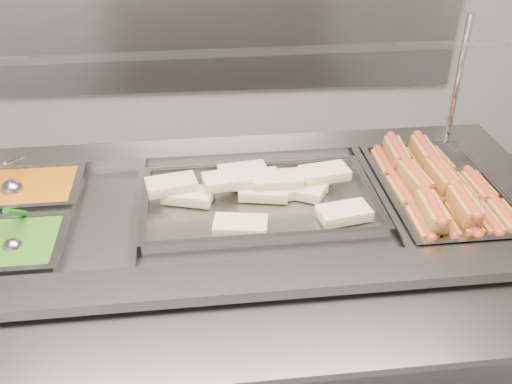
{
  "coord_description": "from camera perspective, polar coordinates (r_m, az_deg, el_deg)",
  "views": [
    {
      "loc": [
        -0.07,
        -1.12,
        2.03
      ],
      "look_at": [
        0.06,
        0.48,
        1.03
      ],
      "focal_mm": 40.0,
      "sensor_mm": 36.0,
      "label": 1
    }
  ],
  "objects": [
    {
      "name": "tray_rail",
      "position": [
        1.5,
        0.39,
        -14.4
      ],
      "size": [
        2.02,
        0.49,
        0.06
      ],
      "color": "gray",
      "rests_on": "steam_counter"
    },
    {
      "name": "ladle",
      "position": [
        2.11,
        -23.16,
        0.36
      ],
      "size": [
        0.08,
        0.22,
        0.15
      ],
      "color": "#A8A7AC",
      "rests_on": "pan_beans"
    },
    {
      "name": "serving_spoon",
      "position": [
        1.84,
        -23.06,
        -4.54
      ],
      "size": [
        0.06,
        0.2,
        0.16
      ],
      "color": "#A8A7AC",
      "rests_on": "pan_peas"
    },
    {
      "name": "pan_wraps",
      "position": [
        1.92,
        0.33,
        -1.36
      ],
      "size": [
        0.78,
        0.48,
        0.08
      ],
      "color": "gray",
      "rests_on": "steam_counter"
    },
    {
      "name": "pan_hotdogs",
      "position": [
        2.09,
        17.75,
        -0.59
      ],
      "size": [
        0.4,
        0.63,
        0.11
      ],
      "color": "gray",
      "rests_on": "steam_counter"
    },
    {
      "name": "pan_peas",
      "position": [
        1.88,
        -23.65,
        -5.83
      ],
      "size": [
        0.34,
        0.28,
        0.11
      ],
      "color": "gray",
      "rests_on": "steam_counter"
    },
    {
      "name": "pan_beans",
      "position": [
        2.14,
        -21.63,
        -0.55
      ],
      "size": [
        0.34,
        0.28,
        0.11
      ],
      "color": "gray",
      "rests_on": "steam_counter"
    },
    {
      "name": "steam_counter",
      "position": [
        2.21,
        -1.47,
        -11.73
      ],
      "size": [
        2.13,
        1.01,
        1.0
      ],
      "color": "gray",
      "rests_on": "ground"
    },
    {
      "name": "tortilla_wraps",
      "position": [
        1.95,
        0.85,
        0.44
      ],
      "size": [
        0.74,
        0.4,
        0.08
      ],
      "color": "beige",
      "rests_on": "pan_wraps"
    },
    {
      "name": "hotdogs_in_buns",
      "position": [
        2.05,
        17.5,
        0.43
      ],
      "size": [
        0.35,
        0.58,
        0.13
      ],
      "color": "brown",
      "rests_on": "pan_hotdogs"
    },
    {
      "name": "sneeze_guard",
      "position": [
        1.94,
        -2.53,
        13.35
      ],
      "size": [
        1.85,
        0.4,
        0.49
      ],
      "color": "silver",
      "rests_on": "steam_counter"
    }
  ]
}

